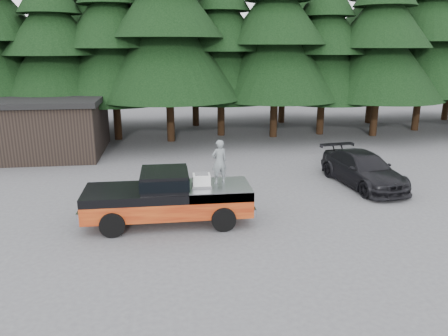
{
  "coord_description": "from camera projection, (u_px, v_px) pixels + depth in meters",
  "views": [
    {
      "loc": [
        -1.16,
        -13.9,
        6.14
      ],
      "look_at": [
        0.64,
        0.0,
        2.16
      ],
      "focal_mm": 35.0,
      "sensor_mm": 36.0,
      "label": 1
    }
  ],
  "objects": [
    {
      "name": "ground",
      "position": [
        206.0,
        229.0,
        15.08
      ],
      "size": [
        120.0,
        120.0,
        0.0
      ],
      "primitive_type": "plane",
      "color": "#474749",
      "rests_on": "ground"
    },
    {
      "name": "parked_car",
      "position": [
        363.0,
        169.0,
        19.59
      ],
      "size": [
        2.79,
        5.33,
        1.47
      ],
      "primitive_type": "imported",
      "rotation": [
        0.0,
        0.0,
        0.15
      ],
      "color": "black",
      "rests_on": "ground"
    },
    {
      "name": "truck_cab",
      "position": [
        165.0,
        179.0,
        15.19
      ],
      "size": [
        1.66,
        1.9,
        0.59
      ],
      "primitive_type": "cube",
      "color": "black",
      "rests_on": "pickup_truck"
    },
    {
      "name": "air_compressor",
      "position": [
        202.0,
        181.0,
        15.3
      ],
      "size": [
        0.61,
        0.51,
        0.41
      ],
      "primitive_type": "cube",
      "rotation": [
        0.0,
        0.0,
        -0.02
      ],
      "color": "silver",
      "rests_on": "pickup_truck"
    },
    {
      "name": "treeline",
      "position": [
        188.0,
        20.0,
        29.43
      ],
      "size": [
        60.15,
        16.05,
        17.5
      ],
      "color": "black",
      "rests_on": "ground"
    },
    {
      "name": "utility_building",
      "position": [
        30.0,
        125.0,
        24.96
      ],
      "size": [
        8.4,
        6.4,
        3.3
      ],
      "color": "black",
      "rests_on": "ground"
    },
    {
      "name": "pickup_truck",
      "position": [
        168.0,
        205.0,
        15.46
      ],
      "size": [
        6.0,
        2.04,
        1.33
      ],
      "primitive_type": null,
      "color": "#C0501A",
      "rests_on": "ground"
    },
    {
      "name": "man_on_bed",
      "position": [
        219.0,
        162.0,
        15.54
      ],
      "size": [
        0.66,
        0.54,
        1.58
      ],
      "primitive_type": "imported",
      "rotation": [
        0.0,
        0.0,
        3.45
      ],
      "color": "slate",
      "rests_on": "pickup_truck"
    }
  ]
}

